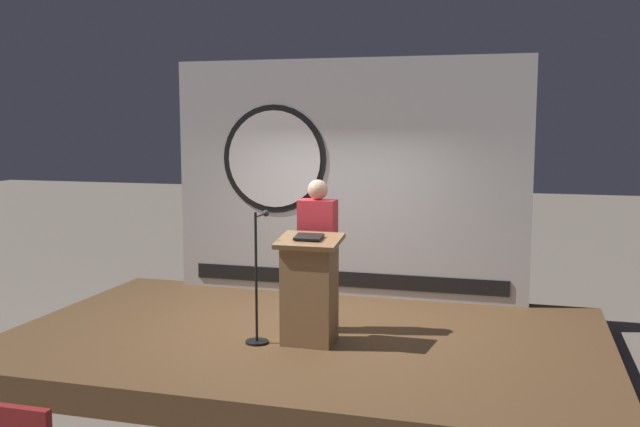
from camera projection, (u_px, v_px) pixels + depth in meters
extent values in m
plane|color=#6B6056|center=(306.00, 360.00, 7.84)|extent=(40.00, 40.00, 0.00)
cube|color=brown|center=(305.00, 347.00, 7.82)|extent=(6.40, 4.00, 0.30)
cube|color=silver|center=(346.00, 179.00, 9.37)|extent=(4.69, 0.10, 3.10)
cylinder|color=black|center=(274.00, 159.00, 9.55)|extent=(1.44, 0.02, 1.44)
cylinder|color=white|center=(274.00, 159.00, 9.55)|extent=(1.29, 0.02, 1.29)
cube|color=black|center=(345.00, 279.00, 9.48)|extent=(4.22, 0.02, 0.20)
cube|color=olive|center=(309.00, 294.00, 7.40)|extent=(0.52, 0.40, 1.05)
cube|color=olive|center=(309.00, 241.00, 7.33)|extent=(0.64, 0.50, 0.13)
cube|color=black|center=(309.00, 237.00, 7.30)|extent=(0.28, 0.20, 0.05)
cylinder|color=black|center=(318.00, 295.00, 7.88)|extent=(0.26, 0.26, 0.79)
cube|color=red|center=(318.00, 230.00, 7.79)|extent=(0.40, 0.24, 0.66)
sphere|color=tan|center=(318.00, 190.00, 7.74)|extent=(0.22, 0.22, 0.22)
cylinder|color=black|center=(257.00, 342.00, 7.46)|extent=(0.24, 0.24, 0.02)
cylinder|color=black|center=(256.00, 278.00, 7.38)|extent=(0.03, 0.03, 1.37)
cylinder|color=black|center=(261.00, 215.00, 7.44)|extent=(0.02, 0.31, 0.02)
sphere|color=#262626|center=(266.00, 213.00, 7.59)|extent=(0.07, 0.07, 0.07)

